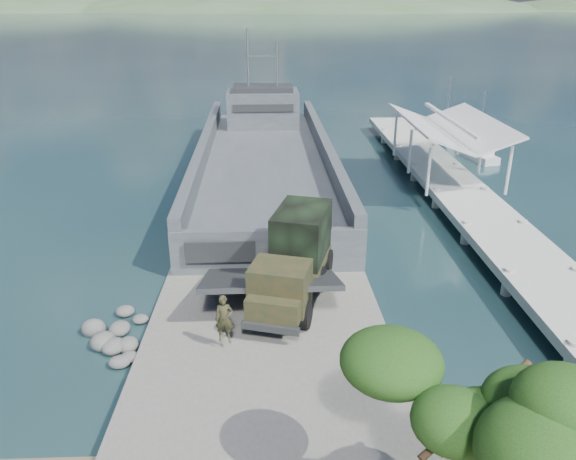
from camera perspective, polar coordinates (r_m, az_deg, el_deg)
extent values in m
plane|color=#18343A|center=(23.21, -2.13, -11.91)|extent=(1400.00, 1400.00, 0.00)
cube|color=slate|center=(22.24, -2.14, -12.84)|extent=(10.00, 18.00, 0.50)
cube|color=beige|center=(41.12, 16.26, 4.54)|extent=(4.00, 44.00, 0.50)
cube|color=#41474C|center=(43.68, -2.36, 5.78)|extent=(10.23, 32.81, 2.72)
cube|color=#41474C|center=(43.35, -8.52, 8.18)|extent=(1.08, 32.69, 1.42)
cube|color=#41474C|center=(43.41, 3.72, 8.41)|extent=(1.08, 32.69, 1.42)
cube|color=#41474C|center=(28.27, -1.97, -2.63)|extent=(9.81, 0.56, 2.83)
cube|color=#41474C|center=(53.58, -2.55, 12.24)|extent=(6.59, 4.44, 3.27)
cube|color=#26292B|center=(53.27, -2.59, 14.20)|extent=(5.49, 3.56, 0.44)
cylinder|color=#939598|center=(52.97, -4.12, 16.85)|extent=(0.17, 0.17, 5.45)
cylinder|color=#939598|center=(53.04, -1.16, 16.31)|extent=(0.17, 0.17, 4.36)
cylinder|color=black|center=(23.75, -3.38, -7.88)|extent=(0.74, 1.29, 1.22)
cylinder|color=black|center=(23.28, 1.76, -8.53)|extent=(0.74, 1.29, 1.22)
cylinder|color=black|center=(26.43, -1.37, -4.47)|extent=(0.74, 1.29, 1.22)
cylinder|color=black|center=(26.01, 3.24, -4.98)|extent=(0.74, 1.29, 1.22)
cylinder|color=black|center=(28.06, -0.38, -2.78)|extent=(0.74, 1.29, 1.22)
cylinder|color=black|center=(27.66, 3.97, -3.23)|extent=(0.74, 1.29, 1.22)
cube|color=black|center=(25.64, 0.64, -5.01)|extent=(3.94, 7.42, 0.23)
cube|color=#23311B|center=(23.01, -0.80, -5.69)|extent=(2.77, 2.45, 1.88)
cube|color=#23311B|center=(22.30, -1.52, -8.08)|extent=(2.31, 1.40, 0.94)
cube|color=#23311B|center=(26.64, 1.28, -3.11)|extent=(3.44, 4.79, 0.33)
cube|color=black|center=(26.25, 1.40, -0.27)|extent=(3.14, 4.04, 2.34)
cube|color=#26292B|center=(22.21, -1.82, -9.93)|extent=(2.32, 0.87, 0.28)
imported|color=#23311B|center=(21.94, -6.47, -9.77)|extent=(0.72, 0.49, 1.90)
cube|color=silver|center=(52.26, 18.62, 7.14)|extent=(2.42, 5.15, 0.81)
cube|color=silver|center=(51.39, 19.22, 7.45)|extent=(1.53, 1.67, 0.54)
cylinder|color=#939598|center=(51.61, 19.03, 10.27)|extent=(0.09, 0.09, 5.41)
cube|color=silver|center=(57.81, 15.61, 8.92)|extent=(2.06, 5.42, 0.87)
cube|color=silver|center=(56.82, 16.04, 9.25)|extent=(1.49, 1.67, 0.58)
cylinder|color=#939598|center=(57.19, 15.94, 11.96)|extent=(0.10, 0.10, 5.77)
ellipsoid|color=#173F11|center=(13.27, 26.54, -18.34)|extent=(4.97, 4.61, 2.13)
ellipsoid|color=#173F11|center=(14.21, 10.46, -12.99)|extent=(2.48, 2.48, 1.42)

